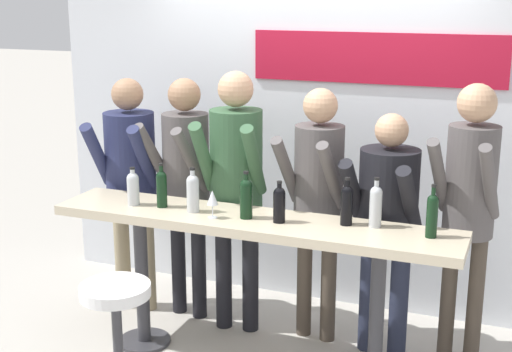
# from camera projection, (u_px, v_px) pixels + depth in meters

# --- Properties ---
(back_wall) EXTENTS (4.19, 0.12, 2.79)m
(back_wall) POSITION_uv_depth(u_px,v_px,m) (312.00, 122.00, 5.38)
(back_wall) COLOR silver
(back_wall) RESTS_ON ground_plane
(tasting_table) EXTENTS (2.59, 0.48, 1.00)m
(tasting_table) POSITION_uv_depth(u_px,v_px,m) (252.00, 243.00, 4.44)
(tasting_table) COLOR beige
(tasting_table) RESTS_ON ground_plane
(bar_stool) EXTENTS (0.43, 0.43, 0.73)m
(bar_stool) POSITION_uv_depth(u_px,v_px,m) (117.00, 323.00, 4.15)
(bar_stool) COLOR #333338
(bar_stool) RESTS_ON ground_plane
(person_far_left) EXTENTS (0.48, 0.59, 1.76)m
(person_far_left) POSITION_uv_depth(u_px,v_px,m) (130.00, 170.00, 5.21)
(person_far_left) COLOR gray
(person_far_left) RESTS_ON ground_plane
(person_left) EXTENTS (0.45, 0.57, 1.78)m
(person_left) POSITION_uv_depth(u_px,v_px,m) (185.00, 171.00, 5.09)
(person_left) COLOR black
(person_left) RESTS_ON ground_plane
(person_center_left) EXTENTS (0.47, 0.60, 1.85)m
(person_center_left) POSITION_uv_depth(u_px,v_px,m) (236.00, 173.00, 4.86)
(person_center_left) COLOR black
(person_center_left) RESTS_ON ground_plane
(person_center) EXTENTS (0.44, 0.56, 1.76)m
(person_center) POSITION_uv_depth(u_px,v_px,m) (318.00, 186.00, 4.74)
(person_center) COLOR #473D33
(person_center) RESTS_ON ground_plane
(person_center_right) EXTENTS (0.50, 0.58, 1.63)m
(person_center_right) POSITION_uv_depth(u_px,v_px,m) (387.00, 211.00, 4.55)
(person_center_right) COLOR #23283D
(person_center_right) RESTS_ON ground_plane
(person_right) EXTENTS (0.44, 0.58, 1.83)m
(person_right) POSITION_uv_depth(u_px,v_px,m) (470.00, 192.00, 4.39)
(person_right) COLOR #473D33
(person_right) RESTS_ON ground_plane
(wine_bottle_0) EXTENTS (0.07, 0.07, 0.29)m
(wine_bottle_0) POSITION_uv_depth(u_px,v_px,m) (347.00, 203.00, 4.24)
(wine_bottle_0) COLOR black
(wine_bottle_0) RESTS_ON tasting_table
(wine_bottle_1) EXTENTS (0.08, 0.08, 0.29)m
(wine_bottle_1) POSITION_uv_depth(u_px,v_px,m) (193.00, 191.00, 4.49)
(wine_bottle_1) COLOR #B7BCC1
(wine_bottle_1) RESTS_ON tasting_table
(wine_bottle_2) EXTENTS (0.08, 0.08, 0.25)m
(wine_bottle_2) POSITION_uv_depth(u_px,v_px,m) (133.00, 187.00, 4.64)
(wine_bottle_2) COLOR #B7BCC1
(wine_bottle_2) RESTS_ON tasting_table
(wine_bottle_3) EXTENTS (0.07, 0.07, 0.31)m
(wine_bottle_3) POSITION_uv_depth(u_px,v_px,m) (432.00, 214.00, 4.02)
(wine_bottle_3) COLOR black
(wine_bottle_3) RESTS_ON tasting_table
(wine_bottle_4) EXTENTS (0.07, 0.07, 0.26)m
(wine_bottle_4) POSITION_uv_depth(u_px,v_px,m) (279.00, 203.00, 4.29)
(wine_bottle_4) COLOR black
(wine_bottle_4) RESTS_ON tasting_table
(wine_bottle_5) EXTENTS (0.08, 0.08, 0.30)m
(wine_bottle_5) POSITION_uv_depth(u_px,v_px,m) (246.00, 196.00, 4.36)
(wine_bottle_5) COLOR black
(wine_bottle_5) RESTS_ON tasting_table
(wine_bottle_6) EXTENTS (0.07, 0.07, 0.30)m
(wine_bottle_6) POSITION_uv_depth(u_px,v_px,m) (376.00, 204.00, 4.20)
(wine_bottle_6) COLOR #B7BCC1
(wine_bottle_6) RESTS_ON tasting_table
(wine_bottle_7) EXTENTS (0.07, 0.07, 0.29)m
(wine_bottle_7) POSITION_uv_depth(u_px,v_px,m) (162.00, 187.00, 4.59)
(wine_bottle_7) COLOR black
(wine_bottle_7) RESTS_ON tasting_table
(wine_glass_0) EXTENTS (0.07, 0.07, 0.18)m
(wine_glass_0) POSITION_uv_depth(u_px,v_px,m) (212.00, 199.00, 4.37)
(wine_glass_0) COLOR silver
(wine_glass_0) RESTS_ON tasting_table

